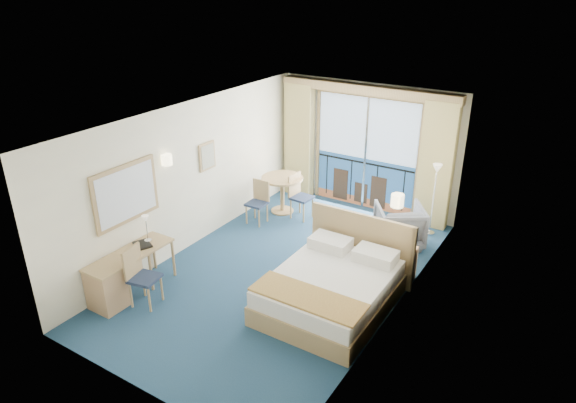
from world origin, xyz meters
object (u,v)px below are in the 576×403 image
object	(u,v)px
floor_lamp	(436,182)
table_chair_b	(259,199)
table_chair_a	(299,193)
armchair	(399,225)
bed	(333,287)
round_table	(282,186)
desk	(112,282)
desk_chair	(140,273)
nightstand	(400,264)

from	to	relation	value
floor_lamp	table_chair_b	size ratio (longest dim) A/B	1.64
table_chair_a	armchair	bearing A→B (deg)	-85.76
table_chair_b	bed	bearing A→B (deg)	-35.97
armchair	table_chair_a	world-z (taller)	table_chair_a
bed	round_table	xyz separation A→B (m)	(-2.49, 2.46, 0.28)
armchair	table_chair_b	world-z (taller)	table_chair_b
armchair	desk	distance (m)	5.15
armchair	desk	xyz separation A→B (m)	(-3.03, -4.16, -0.01)
floor_lamp	desk_chair	bearing A→B (deg)	-123.29
armchair	round_table	size ratio (longest dim) A/B	0.98
table_chair_a	table_chair_b	size ratio (longest dim) A/B	1.07
nightstand	floor_lamp	size ratio (longest dim) A/B	0.41
bed	desk	world-z (taller)	bed
desk	armchair	bearing A→B (deg)	53.96
nightstand	floor_lamp	bearing A→B (deg)	92.55
floor_lamp	round_table	xyz separation A→B (m)	(-3.01, -0.68, -0.50)
armchair	desk_chair	bearing A→B (deg)	21.45
nightstand	table_chair_b	bearing A→B (deg)	170.11
floor_lamp	bed	bearing A→B (deg)	-99.49
desk	table_chair_b	bearing A→B (deg)	86.07
nightstand	desk	world-z (taller)	desk
floor_lamp	round_table	bearing A→B (deg)	-167.33
bed	desk	bearing A→B (deg)	-148.71
armchair	nightstand	bearing A→B (deg)	77.30
nightstand	desk	distance (m)	4.60
armchair	table_chair_a	size ratio (longest dim) A/B	0.91
table_chair_a	floor_lamp	bearing A→B (deg)	-69.94
floor_lamp	round_table	size ratio (longest dim) A/B	1.65
table_chair_b	desk	bearing A→B (deg)	-95.47
bed	floor_lamp	xyz separation A→B (m)	(0.53, 3.14, 0.78)
desk_chair	bed	bearing A→B (deg)	-70.62
bed	floor_lamp	world-z (taller)	floor_lamp
desk	desk_chair	size ratio (longest dim) A/B	1.56
nightstand	armchair	xyz separation A→B (m)	(-0.46, 1.17, 0.10)
nightstand	round_table	world-z (taller)	round_table
nightstand	desk	xyz separation A→B (m)	(-3.49, -2.99, 0.09)
armchair	desk	world-z (taller)	armchair
nightstand	round_table	bearing A→B (deg)	158.45
desk	table_chair_a	world-z (taller)	table_chair_a
round_table	table_chair_a	bearing A→B (deg)	-4.73
nightstand	floor_lamp	xyz separation A→B (m)	(-0.08, 1.90, 0.80)
nightstand	armchair	distance (m)	1.26
armchair	table_chair_b	xyz separation A→B (m)	(-2.79, -0.60, 0.11)
armchair	table_chair_b	distance (m)	2.85
bed	armchair	size ratio (longest dim) A/B	2.52
table_chair_a	table_chair_b	xyz separation A→B (m)	(-0.57, -0.62, -0.03)
bed	desk_chair	bearing A→B (deg)	-149.22
armchair	desk	bearing A→B (deg)	19.73
desk	desk_chair	bearing A→B (deg)	34.78
desk	table_chair_a	bearing A→B (deg)	78.91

